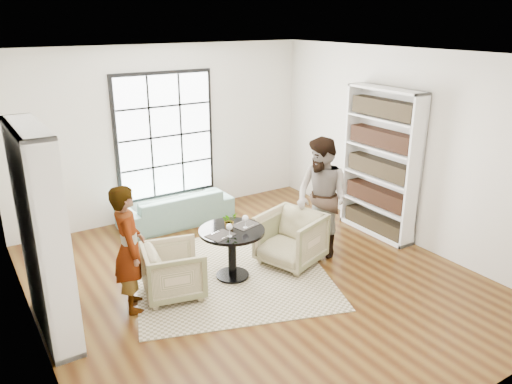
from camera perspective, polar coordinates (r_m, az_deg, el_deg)
ground at (r=6.96m, az=0.04°, el=-10.06°), size 6.00×6.00×0.00m
room_shell at (r=6.87m, az=-2.39°, el=1.01°), size 6.00×6.01×6.00m
rug at (r=7.13m, az=-2.83°, el=-9.27°), size 3.30×3.30×0.01m
pedestal_table at (r=6.82m, az=-2.76°, el=-5.83°), size 0.89×0.89×0.71m
sofa at (r=8.77m, az=-9.15°, el=-1.81°), size 1.95×0.77×0.57m
armchair_left at (r=6.56m, az=-9.38°, el=-8.88°), size 0.90×0.88×0.69m
armchair_right at (r=7.28m, az=3.99°, el=-5.33°), size 1.06×1.05×0.76m
person_left at (r=6.20m, az=-14.29°, el=-6.30°), size 0.50×0.66×1.60m
person_right at (r=7.40m, az=7.52°, el=-0.69°), size 0.78×0.95×1.80m
placemat_left at (r=6.57m, az=-4.10°, el=-4.96°), size 0.40×0.34×0.01m
placemat_right at (r=6.87m, az=-1.24°, el=-3.77°), size 0.40×0.34×0.01m
cutlery_left at (r=6.57m, az=-4.10°, el=-4.90°), size 0.19×0.25×0.01m
cutlery_right at (r=6.87m, az=-1.24°, el=-3.72°), size 0.19×0.25×0.01m
wine_glass_left at (r=6.48m, az=-3.06°, el=-4.04°), size 0.08×0.08×0.18m
wine_glass_right at (r=6.73m, az=-1.23°, el=-3.07°), size 0.09×0.09×0.19m
flower_centerpiece at (r=6.74m, az=-3.07°, el=-3.27°), size 0.23×0.21×0.23m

